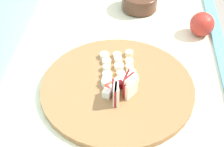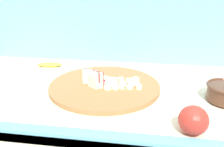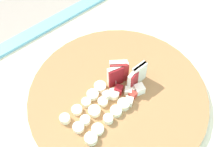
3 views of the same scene
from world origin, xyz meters
The scene contains 7 objects.
tile_backsplash centered at (0.00, 0.36, 0.69)m, with size 2.40×0.04×1.38m, color #6BADC6.
cutting_board centered at (-0.05, 0.00, 0.95)m, with size 0.43×0.43×0.02m, color olive.
apple_wedge_fan centered at (-0.09, -0.02, 0.98)m, with size 0.09×0.07×0.06m.
apple_dice_pile centered at (-0.07, 0.00, 0.96)m, with size 0.09×0.10×0.02m.
banana_slice_rows centered at (0.02, 0.00, 0.96)m, with size 0.15×0.12×0.02m.
ceramic_bowl centered at (0.39, -0.05, 0.97)m, with size 0.14×0.14×0.06m.
whole_apple centered at (0.24, -0.26, 0.98)m, with size 0.08×0.08×0.08m, color #B22D23.
Camera 1 is at (-0.73, -0.04, 1.61)m, focal length 54.16 mm.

